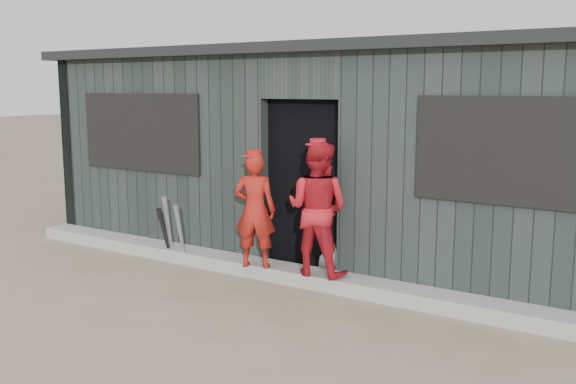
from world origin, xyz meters
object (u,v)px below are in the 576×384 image
Objects in this scene: bat_mid at (181,234)px; player_grey_back at (339,222)px; dugout at (359,153)px; player_red_left at (255,210)px; bat_right at (165,234)px; bat_left at (169,228)px; player_red_right at (317,209)px.

player_grey_back reaches higher than bat_mid.
player_red_left is at bearing -99.98° from dugout.
player_grey_back is (2.07, 0.64, 0.28)m from bat_right.
dugout reaches higher than bat_mid.
player_red_left is at bearing -0.87° from bat_right.
bat_mid is at bearing -22.70° from player_red_left.
player_red_left is 0.97m from player_grey_back.
bat_left is 1.17× the size of bat_right.
bat_right is 2.19m from player_grey_back.
bat_left is 0.09m from bat_right.
player_red_left is at bearing -3.44° from bat_left.
player_red_right is at bearing 167.22° from player_red_left.
bat_right is at bearing -132.77° from dugout.
bat_mid is (0.27, -0.08, -0.03)m from bat_left.
player_red_right is 1.14× the size of player_grey_back.
player_red_right reaches higher than bat_left.
player_grey_back is 0.15× the size of dugout.
player_grey_back is 1.42m from dugout.
bat_mid is 1.18m from player_red_left.
player_red_right is 1.84m from dugout.
bat_mid is 2.52m from dugout.
bat_mid is 1.08× the size of bat_right.
bat_mid is 0.59× the size of player_red_left.
bat_left is at bearing -25.91° from player_red_left.
dugout is at bearing 52.43° from bat_mid.
bat_mid is at bearing -127.57° from dugout.
bat_right is 0.56× the size of player_grey_back.
player_red_right reaches higher than bat_mid.
player_red_right is at bearing -77.25° from dugout.
bat_right is at bearing 6.87° from player_grey_back.
bat_right is at bearing 176.62° from bat_mid.
dugout is (1.43, 1.86, 0.91)m from bat_mid.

